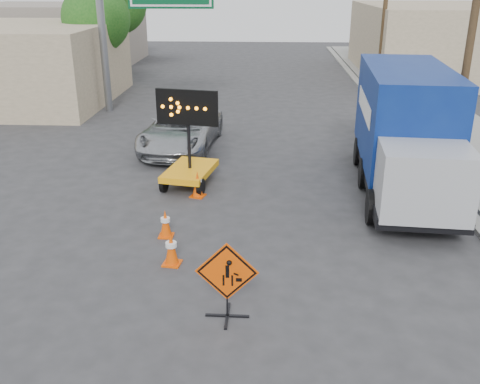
# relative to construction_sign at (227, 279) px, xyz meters

# --- Properties ---
(ground) EXTENTS (100.00, 100.00, 0.00)m
(ground) POSITION_rel_construction_sign_xyz_m (-0.77, -0.66, -0.86)
(ground) COLOR #2D2D30
(ground) RESTS_ON ground
(curb_right) EXTENTS (0.40, 60.00, 0.12)m
(curb_right) POSITION_rel_construction_sign_xyz_m (6.43, 14.34, -0.80)
(curb_right) COLOR gray
(curb_right) RESTS_ON ground
(sidewalk_right) EXTENTS (4.00, 60.00, 0.15)m
(sidewalk_right) POSITION_rel_construction_sign_xyz_m (8.73, 14.34, -0.79)
(sidewalk_right) COLOR gray
(sidewalk_right) RESTS_ON ground
(storefront_left_far) EXTENTS (12.00, 10.00, 4.40)m
(storefront_left_far) POSITION_rel_construction_sign_xyz_m (-15.77, 33.34, 1.34)
(storefront_left_far) COLOR gray
(storefront_left_far) RESTS_ON ground
(building_right_far) EXTENTS (10.00, 14.00, 4.60)m
(building_right_far) POSITION_rel_construction_sign_xyz_m (12.23, 29.34, 1.44)
(building_right_far) COLOR #C3AC8D
(building_right_far) RESTS_ON ground
(highway_gantry) EXTENTS (6.18, 0.38, 6.90)m
(highway_gantry) POSITION_rel_construction_sign_xyz_m (-5.21, 17.30, 4.21)
(highway_gantry) COLOR slate
(highway_gantry) RESTS_ON ground
(utility_pole_near) EXTENTS (1.80, 0.26, 9.00)m
(utility_pole_near) POSITION_rel_construction_sign_xyz_m (7.23, 9.34, 3.82)
(utility_pole_near) COLOR #45301D
(utility_pole_near) RESTS_ON ground
(utility_pole_far) EXTENTS (1.80, 0.26, 9.00)m
(utility_pole_far) POSITION_rel_construction_sign_xyz_m (7.23, 23.34, 3.82)
(utility_pole_far) COLOR #45301D
(utility_pole_far) RESTS_ON ground
(tree_left_near) EXTENTS (3.71, 3.71, 6.03)m
(tree_left_near) POSITION_rel_construction_sign_xyz_m (-8.77, 21.34, 3.30)
(tree_left_near) COLOR #45301D
(tree_left_near) RESTS_ON ground
(tree_left_far) EXTENTS (4.10, 4.10, 6.66)m
(tree_left_far) POSITION_rel_construction_sign_xyz_m (-9.77, 29.34, 3.73)
(tree_left_far) COLOR #45301D
(tree_left_far) RESTS_ON ground
(construction_sign) EXTENTS (1.23, 0.87, 1.63)m
(construction_sign) POSITION_rel_construction_sign_xyz_m (0.00, 0.00, 0.00)
(construction_sign) COLOR black
(construction_sign) RESTS_ON ground
(arrow_board) EXTENTS (1.95, 2.39, 3.11)m
(arrow_board) POSITION_rel_construction_sign_xyz_m (-1.73, 7.16, -0.17)
(arrow_board) COLOR #FAA20D
(arrow_board) RESTS_ON ground
(pickup_truck) EXTENTS (2.93, 5.66, 1.53)m
(pickup_truck) POSITION_rel_construction_sign_xyz_m (-2.63, 11.17, -0.10)
(pickup_truck) COLOR #A5A7AC
(pickup_truck) RESTS_ON ground
(box_truck) EXTENTS (2.98, 8.01, 3.73)m
(box_truck) POSITION_rel_construction_sign_xyz_m (4.90, 7.12, 0.83)
(box_truck) COLOR black
(box_truck) RESTS_ON ground
(cone_a) EXTENTS (0.46, 0.46, 0.80)m
(cone_a) POSITION_rel_construction_sign_xyz_m (-1.45, 2.02, -0.46)
(cone_a) COLOR #E64904
(cone_a) RESTS_ON ground
(cone_b) EXTENTS (0.38, 0.38, 0.74)m
(cone_b) POSITION_rel_construction_sign_xyz_m (-1.85, 3.45, -0.49)
(cone_b) COLOR #E64904
(cone_b) RESTS_ON ground
(cone_c) EXTENTS (0.51, 0.51, 0.82)m
(cone_c) POSITION_rel_construction_sign_xyz_m (-1.37, 6.21, -0.46)
(cone_c) COLOR #E64904
(cone_c) RESTS_ON ground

